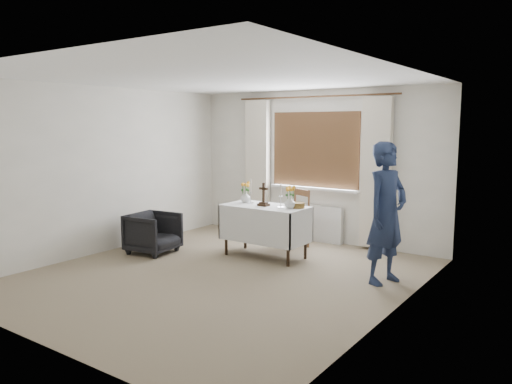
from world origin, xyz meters
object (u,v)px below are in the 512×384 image
person (386,213)px  flower_vase_right (290,203)px  altar_table (265,231)px  wooden_cross (264,194)px  armchair (153,233)px  wooden_chair (292,218)px  flower_vase_left (246,197)px

person → flower_vase_right: person is taller
altar_table → flower_vase_right: bearing=0.7°
altar_table → wooden_cross: (-0.01, -0.03, 0.55)m
wooden_cross → person: bearing=-1.1°
armchair → wooden_cross: size_ratio=2.00×
wooden_chair → person: size_ratio=0.53×
armchair → person: person is taller
person → flower_vase_left: size_ratio=10.38×
altar_table → person: (1.87, -0.15, 0.48)m
flower_vase_left → person: bearing=-5.6°
person → wooden_cross: bearing=103.3°
altar_table → wooden_cross: 0.55m
flower_vase_left → flower_vase_right: (0.83, -0.07, 0.00)m
altar_table → armchair: altar_table is taller
wooden_chair → person: 2.11m
armchair → flower_vase_right: size_ratio=4.04×
wooden_cross → flower_vase_right: size_ratio=2.02×
altar_table → flower_vase_left: 0.62m
flower_vase_right → altar_table: bearing=-179.3°
wooden_cross → flower_vase_right: wooden_cross is taller
wooden_chair → flower_vase_left: bearing=-97.8°
wooden_cross → flower_vase_left: (-0.40, 0.11, -0.09)m
flower_vase_left → wooden_chair: bearing=58.7°
person → wooden_cross: size_ratio=5.13×
altar_table → wooden_chair: size_ratio=1.35×
person → flower_vase_right: (-1.46, 0.15, -0.02)m
wooden_chair → flower_vase_left: flower_vase_left is taller
armchair → flower_vase_left: bearing=-58.5°
armchair → wooden_cross: (1.51, 0.75, 0.62)m
flower_vase_left → flower_vase_right: size_ratio=1.00×
altar_table → flower_vase_left: bearing=169.5°
flower_vase_right → person: bearing=-5.9°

